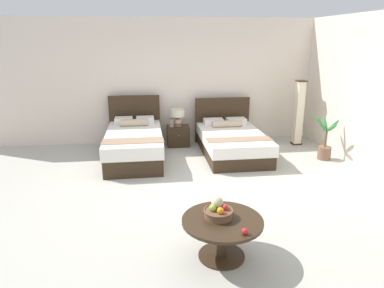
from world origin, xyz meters
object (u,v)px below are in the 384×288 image
Objects in this scene: nightstand at (178,136)px; potted_palm at (325,146)px; coffee_table at (222,229)px; bed_near_window at (134,143)px; floor_lamp_corner at (299,113)px; bed_near_corner at (231,141)px; fruit_bowl at (219,211)px; loose_apple at (245,231)px; vase at (171,123)px; table_lamp at (178,115)px.

nightstand is 3.20m from potted_palm.
nightstand is 0.56× the size of coffee_table.
bed_near_window is 3.83m from floor_lamp_corner.
fruit_bowl is at bearing -106.16° from bed_near_corner.
fruit_bowl is 0.23× the size of floor_lamp_corner.
floor_lamp_corner is (2.54, 4.45, 0.23)m from loose_apple.
bed_near_window is at bearing -139.32° from vase.
bed_near_window is 1.12m from vase.
loose_apple is (1.23, -3.94, 0.19)m from bed_near_window.
table_lamp is at bearing 90.75° from fruit_bowl.
potted_palm is (2.82, 3.02, -0.07)m from coffee_table.
fruit_bowl is 0.44m from loose_apple.
floor_lamp_corner is (2.73, 4.06, 0.19)m from fruit_bowl.
table_lamp is at bearing 93.04° from loose_apple.
fruit_bowl is 4.12m from potted_palm.
nightstand is 4.31m from fruit_bowl.
coffee_table is at bearing -73.49° from bed_near_window.
bed_near_corner is at bearing 78.05° from loose_apple.
fruit_bowl is at bearing -123.97° from floor_lamp_corner.
coffee_table is at bearing -123.23° from floor_lamp_corner.
coffee_table is at bearing 115.80° from loose_apple.
coffee_table is at bearing -88.82° from table_lamp.
fruit_bowl reaches higher than coffee_table.
bed_near_corner is 4.15× the size of nightstand.
floor_lamp_corner is 1.61× the size of potted_palm.
potted_palm is (3.89, -0.59, -0.03)m from bed_near_window.
bed_near_window is 2.07m from bed_near_corner.
fruit_bowl is (0.06, -4.32, -0.16)m from table_lamp.
vase is 2.95m from floor_lamp_corner.
bed_near_window is at bearing 106.51° from coffee_table.
table_lamp is at bearing 91.18° from coffee_table.
floor_lamp_corner is at bearing 16.44° from bed_near_corner.
bed_near_corner is at bearing -34.44° from nightstand.
vase is (-0.15, -0.06, -0.15)m from table_lamp.
bed_near_window reaches higher than nightstand.
vase is (-1.24, 0.70, 0.28)m from bed_near_corner.
fruit_bowl is (-1.03, -3.55, 0.28)m from bed_near_corner.
bed_near_corner is at bearing 74.60° from coffee_table.
bed_near_window is 1.46× the size of floor_lamp_corner.
vase is at bearing -158.52° from table_lamp.
bed_near_window is 3.93m from potted_palm.
table_lamp is 0.42× the size of potted_palm.
fruit_bowl is 4.89m from floor_lamp_corner.
fruit_bowl is (1.04, -3.55, 0.23)m from bed_near_window.
table_lamp reaches higher than fruit_bowl.
table_lamp is 4.72m from loose_apple.
table_lamp reaches higher than nightstand.
floor_lamp_corner is at bearing -5.38° from table_lamp.
floor_lamp_corner is (1.70, 0.50, 0.47)m from bed_near_corner.
bed_near_window is 3.77m from coffee_table.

